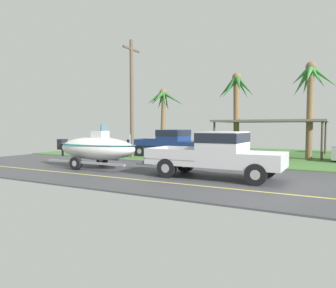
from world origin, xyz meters
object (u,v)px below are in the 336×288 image
parked_pickup_background (173,142)px  boat_on_trailer (96,148)px  pickup_truck_towing (222,153)px  utility_pole (132,97)px  palm_tree_near_right (310,88)px  carport_awning (272,122)px  palm_tree_mid (236,96)px  palm_tree_far_left (163,104)px

parked_pickup_background → boat_on_trailer: bearing=-96.5°
pickup_truck_towing → boat_on_trailer: size_ratio=0.98×
utility_pole → palm_tree_near_right: bearing=23.4°
carport_awning → palm_tree_mid: palm_tree_mid is taller
utility_pole → pickup_truck_towing: bearing=-32.1°
parked_pickup_background → pickup_truck_towing: bearing=-49.6°
pickup_truck_towing → palm_tree_mid: palm_tree_mid is taller
boat_on_trailer → carport_awning: (6.47, 11.36, 1.43)m
boat_on_trailer → palm_tree_far_left: 12.57m
carport_awning → palm_tree_far_left: (-9.31, 0.51, 1.57)m
boat_on_trailer → palm_tree_near_right: size_ratio=0.96×
boat_on_trailer → palm_tree_near_right: bearing=46.3°
palm_tree_mid → palm_tree_far_left: palm_tree_mid is taller
boat_on_trailer → parked_pickup_background: boat_on_trailer is taller
carport_awning → palm_tree_mid: (-2.29, -1.32, 1.86)m
palm_tree_mid → carport_awning: bearing=29.9°
boat_on_trailer → palm_tree_far_left: (-2.84, 11.87, 3.00)m
palm_tree_far_left → boat_on_trailer: bearing=-76.6°
palm_tree_far_left → pickup_truck_towing: bearing=-51.4°
palm_tree_mid → palm_tree_far_left: size_ratio=1.10×
utility_pole → carport_awning: bearing=39.2°
parked_pickup_background → utility_pole: size_ratio=0.74×
boat_on_trailer → palm_tree_near_right: 13.62m
palm_tree_mid → utility_pole: (-5.51, -5.04, -0.28)m
carport_awning → pickup_truck_towing: bearing=-89.1°
palm_tree_far_left → palm_tree_mid: bearing=-14.6°
palm_tree_near_right → utility_pole: (-10.42, -4.52, -0.46)m
carport_awning → palm_tree_near_right: size_ratio=1.19×
parked_pickup_background → carport_awning: 7.37m
palm_tree_mid → parked_pickup_background: bearing=-137.2°
palm_tree_near_right → palm_tree_far_left: bearing=168.9°
carport_awning → palm_tree_near_right: palm_tree_near_right is taller
pickup_truck_towing → carport_awning: bearing=90.9°
boat_on_trailer → palm_tree_mid: palm_tree_mid is taller
carport_awning → utility_pole: bearing=-140.8°
carport_awning → palm_tree_mid: 3.23m
palm_tree_near_right → utility_pole: utility_pole is taller
palm_tree_near_right → palm_tree_far_left: size_ratio=1.14×
pickup_truck_towing → parked_pickup_background: (-5.86, 6.89, -0.00)m
parked_pickup_background → carport_awning: size_ratio=0.79×
boat_on_trailer → utility_pole: 5.99m
palm_tree_far_left → utility_pole: 7.03m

